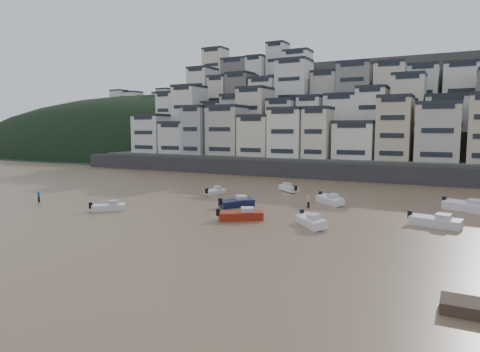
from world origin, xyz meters
The scene contains 16 objects.
ground centered at (0.00, 0.00, 0.00)m, with size 400.00×400.00×0.00m, color #7E6144.
sea_strip centered at (-110.00, 145.00, 0.01)m, with size 340.00×340.00×0.00m, color #414D5D.
harbor_wall centered at (10.00, 65.00, 1.75)m, with size 140.00×3.00×3.50m, color #38383A.
hillside centered at (14.73, 104.84, 13.01)m, with size 141.04×66.00×50.00m.
headland centered at (-95.00, 135.00, 0.02)m, with size 216.00×135.00×53.33m.
boat_f centered at (-2.76, 36.01, 0.59)m, with size 4.29×1.41×1.17m, color white, non-canonical shape.
boat_d centered at (30.51, 27.16, 0.79)m, with size 5.81×1.90×1.58m, color silver, non-canonical shape.
boat_b centered at (18.40, 21.01, 0.75)m, with size 5.47×1.79×1.49m, color white, non-canonical shape.
boat_g centered at (33.63, 38.62, 0.88)m, with size 6.44×2.11×1.76m, color white, non-canonical shape.
boat_c centered at (5.61, 27.77, 0.74)m, with size 5.43×1.78×1.48m, color #131B3D, non-canonical shape.
boat_h centered at (6.76, 44.54, 0.72)m, with size 5.30×1.74×1.45m, color silver, non-canonical shape.
boat_j centered at (-8.03, 17.61, 0.63)m, with size 4.65×1.52×1.27m, color silver, non-canonical shape.
boat_a centered at (10.03, 20.48, 0.77)m, with size 5.67×1.86×1.55m, color maroon, non-canonical shape.
boat_e centered at (16.37, 35.71, 0.77)m, with size 5.65×1.85×1.54m, color white, non-canonical shape.
person_blue centered at (-21.77, 17.71, 0.87)m, with size 0.44×0.44×1.74m, color #1764B2, non-canonical shape.
person_pink centered at (14.58, 31.57, 0.87)m, with size 0.44×0.44×1.74m, color #B9838D, non-canonical shape.
Camera 1 is at (32.75, -23.30, 10.68)m, focal length 32.00 mm.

